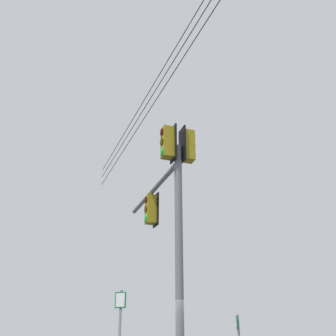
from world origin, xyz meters
TOP-DOWN VIEW (x-y plane):
  - signal_mast_assembly at (0.23, -0.15)m, footprint 4.26×2.40m
  - overhead_wire_span at (0.07, -0.24)m, footprint 16.43×8.29m

SIDE VIEW (x-z plane):
  - signal_mast_assembly at x=0.23m, z-range 1.46..8.54m
  - overhead_wire_span at x=0.07m, z-range 9.10..10.04m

